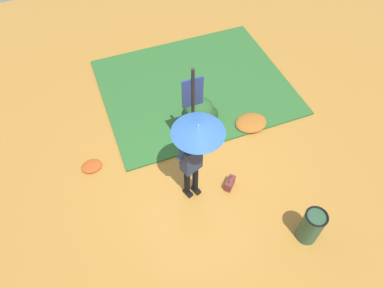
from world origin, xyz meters
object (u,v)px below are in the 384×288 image
at_px(person_with_umbrella, 195,144).
at_px(trash_bin, 311,226).
at_px(info_sign_post, 193,102).
at_px(handbag, 230,183).

distance_m(person_with_umbrella, trash_bin, 2.65).
height_order(info_sign_post, trash_bin, info_sign_post).
xyz_separation_m(info_sign_post, handbag, (0.34, -1.29, -1.32)).
distance_m(person_with_umbrella, info_sign_post, 1.16).
bearing_deg(person_with_umbrella, trash_bin, -46.93).
height_order(info_sign_post, handbag, info_sign_post).
distance_m(person_with_umbrella, handbag, 1.61).
bearing_deg(trash_bin, person_with_umbrella, 133.07).
relative_size(person_with_umbrella, handbag, 5.53).
bearing_deg(info_sign_post, person_with_umbrella, -109.19).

